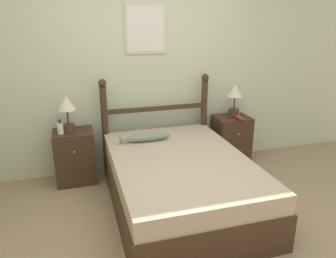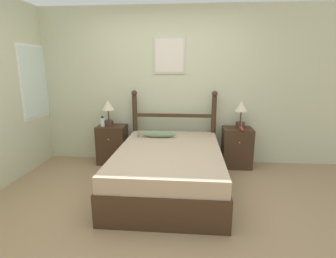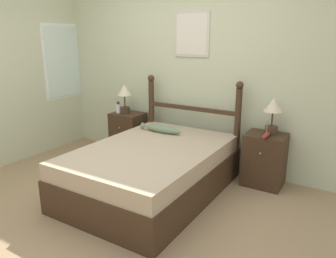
% 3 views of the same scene
% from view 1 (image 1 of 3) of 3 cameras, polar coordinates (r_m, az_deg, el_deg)
% --- Properties ---
extents(ground_plane, '(16.00, 16.00, 0.00)m').
position_cam_1_polar(ground_plane, '(3.12, 3.38, -18.98)').
color(ground_plane, '#9E7F5B').
extents(wall_back, '(6.40, 0.08, 2.55)m').
position_cam_1_polar(wall_back, '(4.17, -4.42, 10.13)').
color(wall_back, beige).
rests_on(wall_back, ground_plane).
extents(bed, '(1.38, 1.99, 0.55)m').
position_cam_1_polar(bed, '(3.48, 2.06, -9.23)').
color(bed, '#3D2819').
rests_on(bed, ground_plane).
extents(headboard, '(1.39, 0.10, 1.23)m').
position_cam_1_polar(headboard, '(4.17, -2.03, 1.57)').
color(headboard, '#3D2819').
rests_on(headboard, ground_plane).
extents(nightstand_left, '(0.46, 0.40, 0.64)m').
position_cam_1_polar(nightstand_left, '(4.11, -15.87, -4.63)').
color(nightstand_left, '#3D2819').
rests_on(nightstand_left, ground_plane).
extents(nightstand_right, '(0.46, 0.40, 0.64)m').
position_cam_1_polar(nightstand_right, '(4.58, 10.89, -1.77)').
color(nightstand_right, '#3D2819').
rests_on(nightstand_right, ground_plane).
extents(table_lamp_left, '(0.21, 0.21, 0.43)m').
position_cam_1_polar(table_lamp_left, '(3.90, -17.20, 3.44)').
color(table_lamp_left, '#422D1E').
rests_on(table_lamp_left, nightstand_left).
extents(table_lamp_right, '(0.21, 0.21, 0.43)m').
position_cam_1_polar(table_lamp_right, '(4.46, 11.56, 5.77)').
color(table_lamp_right, '#422D1E').
rests_on(table_lamp_right, nightstand_right).
extents(bottle, '(0.07, 0.07, 0.18)m').
position_cam_1_polar(bottle, '(3.92, -18.25, 0.26)').
color(bottle, white).
rests_on(bottle, nightstand_left).
extents(model_boat, '(0.06, 0.25, 0.19)m').
position_cam_1_polar(model_boat, '(4.38, 12.22, 1.98)').
color(model_boat, maroon).
rests_on(model_boat, nightstand_right).
extents(fish_pillow, '(0.59, 0.12, 0.10)m').
position_cam_1_polar(fish_pillow, '(3.78, -3.80, -1.46)').
color(fish_pillow, gray).
rests_on(fish_pillow, bed).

